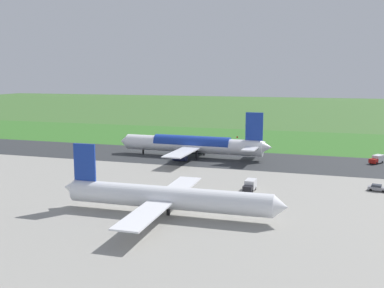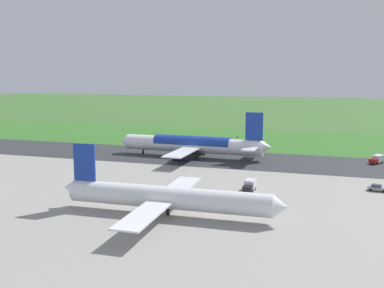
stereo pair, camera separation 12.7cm
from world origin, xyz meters
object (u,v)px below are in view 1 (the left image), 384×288
object	(u,v)px
airliner_parked_mid	(167,197)
traffic_cone_orange	(228,141)
service_truck_baggage	(377,159)
no_stopping_sign	(237,139)
service_car_followme	(377,188)
service_truck_fuel	(250,185)
airliner_main	(193,144)

from	to	relation	value
airliner_parked_mid	traffic_cone_orange	xyz separation A→B (m)	(9.68, -98.89, -3.47)
service_truck_baggage	no_stopping_sign	distance (m)	59.82
service_car_followme	traffic_cone_orange	bearing A→B (deg)	-52.22
no_stopping_sign	traffic_cone_orange	bearing A→B (deg)	3.29
airliner_parked_mid	traffic_cone_orange	world-z (taller)	airliner_parked_mid
service_truck_baggage	no_stopping_sign	bearing A→B (deg)	-31.33
service_truck_baggage	service_car_followme	xyz separation A→B (m)	(3.18, 35.78, -0.56)
no_stopping_sign	traffic_cone_orange	xyz separation A→B (m)	(3.76, 0.22, -1.11)
airliner_parked_mid	traffic_cone_orange	size ratio (longest dim) A/B	85.23
service_car_followme	service_truck_fuel	bearing A→B (deg)	16.82
airliner_parked_mid	no_stopping_sign	xyz separation A→B (m)	(5.93, -99.11, -2.36)
service_car_followme	airliner_parked_mid	bearing A→B (deg)	37.50
service_truck_baggage	service_car_followme	size ratio (longest dim) A/B	1.35
airliner_parked_mid	no_stopping_sign	distance (m)	99.31
traffic_cone_orange	airliner_main	bearing A→B (deg)	84.41
airliner_parked_mid	service_truck_fuel	world-z (taller)	airliner_parked_mid
airliner_main	traffic_cone_orange	distance (m)	38.19
service_car_followme	no_stopping_sign	world-z (taller)	no_stopping_sign
service_truck_baggage	traffic_cone_orange	bearing A→B (deg)	-29.38
airliner_parked_mid	service_car_followme	world-z (taller)	airliner_parked_mid
airliner_main	service_truck_baggage	bearing A→B (deg)	-173.27
service_truck_fuel	traffic_cone_orange	distance (m)	78.78
airliner_main	traffic_cone_orange	bearing A→B (deg)	-95.59
service_truck_fuel	traffic_cone_orange	world-z (taller)	service_truck_fuel
airliner_main	no_stopping_sign	bearing A→B (deg)	-101.10
traffic_cone_orange	service_truck_fuel	bearing A→B (deg)	106.47
no_stopping_sign	traffic_cone_orange	distance (m)	3.92
airliner_parked_mid	service_car_followme	size ratio (longest dim) A/B	10.43
service_truck_baggage	no_stopping_sign	world-z (taller)	service_truck_baggage
service_truck_baggage	service_truck_fuel	bearing A→B (deg)	53.94
airliner_parked_mid	service_truck_baggage	bearing A→B (deg)	-123.59
airliner_parked_mid	service_truck_baggage	size ratio (longest dim) A/B	7.70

